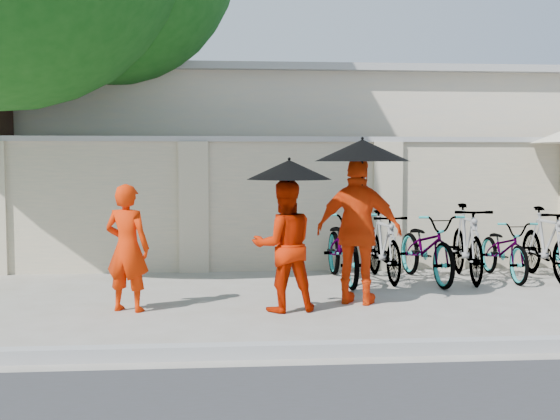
{
  "coord_description": "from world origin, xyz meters",
  "views": [
    {
      "loc": [
        -0.56,
        -7.68,
        1.7
      ],
      "look_at": [
        0.15,
        0.93,
        1.1
      ],
      "focal_mm": 45.0,
      "sensor_mm": 36.0,
      "label": 1
    }
  ],
  "objects": [
    {
      "name": "compound_wall",
      "position": [
        1.0,
        3.2,
        1.0
      ],
      "size": [
        20.0,
        0.3,
        2.0
      ],
      "primitive_type": "cube",
      "color": "beige",
      "rests_on": "ground"
    },
    {
      "name": "bike_2",
      "position": [
        2.31,
        1.95,
        0.49
      ],
      "size": [
        0.85,
        1.92,
        0.98
      ],
      "primitive_type": "imported",
      "rotation": [
        0.0,
        0.0,
        0.11
      ],
      "color": "slate",
      "rests_on": "ground"
    },
    {
      "name": "parasol_center",
      "position": [
        0.18,
        0.09,
        1.61
      ],
      "size": [
        0.95,
        0.95,
        0.87
      ],
      "color": "black",
      "rests_on": "ground"
    },
    {
      "name": "bike_3",
      "position": [
        2.9,
        1.97,
        0.55
      ],
      "size": [
        0.73,
        1.86,
        1.09
      ],
      "primitive_type": "imported",
      "rotation": [
        0.0,
        0.0,
        -0.12
      ],
      "color": "slate",
      "rests_on": "ground"
    },
    {
      "name": "bike_5",
      "position": [
        4.08,
        1.98,
        0.52
      ],
      "size": [
        0.54,
        1.74,
        1.04
      ],
      "primitive_type": "imported",
      "rotation": [
        0.0,
        0.0,
        -0.03
      ],
      "color": "slate",
      "rests_on": "ground"
    },
    {
      "name": "monk_center",
      "position": [
        0.13,
        0.17,
        0.75
      ],
      "size": [
        0.8,
        0.67,
        1.49
      ],
      "primitive_type": "imported",
      "rotation": [
        0.0,
        0.0,
        3.3
      ],
      "color": "#B91A00",
      "rests_on": "ground"
    },
    {
      "name": "ground",
      "position": [
        0.0,
        0.0,
        0.0
      ],
      "size": [
        80.0,
        80.0,
        0.0
      ],
      "primitive_type": "plane",
      "color": "#A59F96"
    },
    {
      "name": "monk_right",
      "position": [
        1.05,
        0.5,
        0.88
      ],
      "size": [
        1.11,
        0.82,
        1.75
      ],
      "primitive_type": "imported",
      "rotation": [
        0.0,
        0.0,
        2.71
      ],
      "color": "#EA3709",
      "rests_on": "ground"
    },
    {
      "name": "bike_1",
      "position": [
        1.72,
        2.09,
        0.5
      ],
      "size": [
        0.54,
        1.68,
        1.0
      ],
      "primitive_type": "imported",
      "rotation": [
        0.0,
        0.0,
        0.04
      ],
      "color": "slate",
      "rests_on": "ground"
    },
    {
      "name": "parasol_right",
      "position": [
        1.07,
        0.42,
        1.83
      ],
      "size": [
        1.12,
        1.12,
        0.96
      ],
      "color": "black",
      "rests_on": "ground"
    },
    {
      "name": "building_behind",
      "position": [
        2.0,
        7.0,
        1.6
      ],
      "size": [
        14.0,
        6.0,
        3.2
      ],
      "primitive_type": "cube",
      "color": "beige",
      "rests_on": "ground"
    },
    {
      "name": "bike_4",
      "position": [
        3.49,
        2.07,
        0.43
      ],
      "size": [
        0.58,
        1.64,
        0.86
      ],
      "primitive_type": "imported",
      "rotation": [
        0.0,
        0.0,
        0.01
      ],
      "color": "slate",
      "rests_on": "ground"
    },
    {
      "name": "kerb",
      "position": [
        0.0,
        -1.7,
        0.06
      ],
      "size": [
        40.0,
        0.16,
        0.12
      ],
      "primitive_type": "cube",
      "color": "#9C9C9B",
      "rests_on": "ground"
    },
    {
      "name": "bike_0",
      "position": [
        1.13,
        2.02,
        0.51
      ],
      "size": [
        0.74,
        1.95,
        1.01
      ],
      "primitive_type": "imported",
      "rotation": [
        0.0,
        0.0,
        0.03
      ],
      "color": "slate",
      "rests_on": "ground"
    },
    {
      "name": "monk_left",
      "position": [
        -1.64,
        0.31,
        0.72
      ],
      "size": [
        0.62,
        0.51,
        1.45
      ],
      "primitive_type": "imported",
      "rotation": [
        0.0,
        0.0,
        2.78
      ],
      "color": "red",
      "rests_on": "ground"
    }
  ]
}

